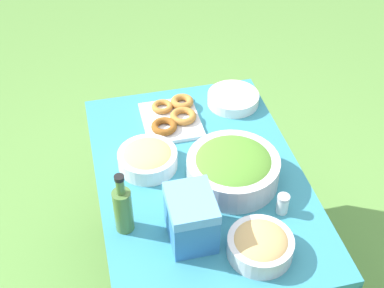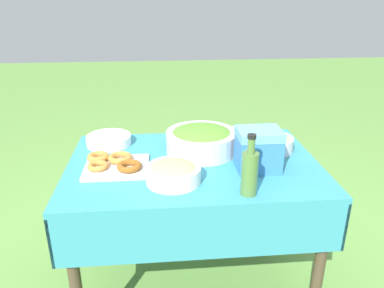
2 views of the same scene
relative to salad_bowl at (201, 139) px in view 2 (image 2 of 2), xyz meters
The scene contains 10 objects.
ground_plane 0.81m from the salad_bowl, 114.31° to the right, with size 14.00×14.00×0.00m, color #609342.
picnic_table 0.22m from the salad_bowl, 114.31° to the right, with size 1.15×0.78×0.74m.
salad_bowl is the anchor object (origin of this frame).
pasta_bowl 0.33m from the salad_bowl, 117.05° to the right, with size 0.23×0.23×0.08m.
donut_platter 0.43m from the salad_bowl, 160.41° to the right, with size 0.28×0.25×0.05m.
plate_stack 0.49m from the salad_bowl, 163.02° to the left, with size 0.23×0.23×0.05m.
olive_oil_bottle 0.45m from the salad_bowl, 72.28° to the right, with size 0.06×0.06×0.25m.
bread_bowl 0.35m from the salad_bowl, ahead, with size 0.22×0.22×0.09m.
cooler_box 0.31m from the salad_bowl, 43.35° to the right, with size 0.19×0.15×0.19m.
salt_shaker 0.23m from the salad_bowl, 33.46° to the left, with size 0.04×0.04×0.08m.
Camera 2 is at (-0.15, -1.57, 1.48)m, focal length 35.00 mm.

